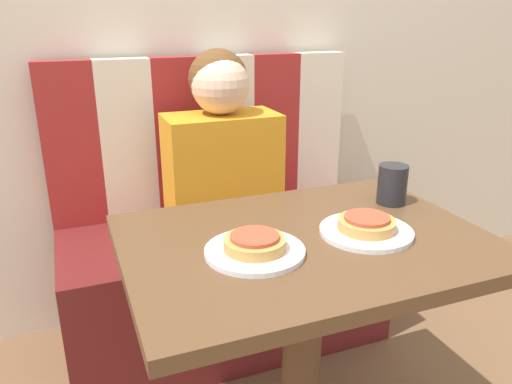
# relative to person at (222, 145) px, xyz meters

# --- Properties ---
(booth_seat) EXTENTS (1.16, 0.52, 0.47)m
(booth_seat) POSITION_rel_person_xyz_m (0.00, -0.00, -0.54)
(booth_seat) COLOR #5B1919
(booth_seat) RESTS_ON ground_plane
(booth_backrest) EXTENTS (1.16, 0.07, 0.59)m
(booth_backrest) POSITION_rel_person_xyz_m (0.00, 0.22, -0.01)
(booth_backrest) COLOR maroon
(booth_backrest) RESTS_ON booth_seat
(dining_table) EXTENTS (0.85, 0.62, 0.71)m
(dining_table) POSITION_rel_person_xyz_m (0.00, -0.65, -0.18)
(dining_table) COLOR brown
(dining_table) RESTS_ON ground_plane
(person) EXTENTS (0.39, 0.23, 0.63)m
(person) POSITION_rel_person_xyz_m (0.00, 0.00, 0.00)
(person) COLOR orange
(person) RESTS_ON booth_seat
(plate_left) EXTENTS (0.22, 0.22, 0.01)m
(plate_left) POSITION_rel_person_xyz_m (-0.14, -0.69, -0.06)
(plate_left) COLOR white
(plate_left) RESTS_ON dining_table
(plate_right) EXTENTS (0.22, 0.22, 0.01)m
(plate_right) POSITION_rel_person_xyz_m (0.14, -0.69, -0.06)
(plate_right) COLOR white
(plate_right) RESTS_ON dining_table
(pizza_left) EXTENTS (0.14, 0.14, 0.03)m
(pizza_left) POSITION_rel_person_xyz_m (-0.14, -0.69, -0.04)
(pizza_left) COLOR #C68E47
(pizza_left) RESTS_ON plate_left
(pizza_right) EXTENTS (0.14, 0.14, 0.03)m
(pizza_right) POSITION_rel_person_xyz_m (0.14, -0.69, -0.04)
(pizza_right) COLOR #C68E47
(pizza_right) RESTS_ON plate_right
(drinking_cup) EXTENTS (0.08, 0.08, 0.11)m
(drinking_cup) POSITION_rel_person_xyz_m (0.32, -0.54, -0.01)
(drinking_cup) COLOR #232328
(drinking_cup) RESTS_ON dining_table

